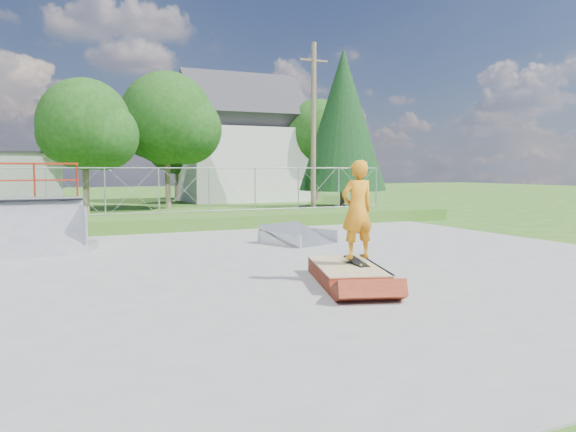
# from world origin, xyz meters

# --- Properties ---
(ground) EXTENTS (120.00, 120.00, 0.00)m
(ground) POSITION_xyz_m (0.00, 0.00, 0.00)
(ground) COLOR #275819
(ground) RESTS_ON ground
(concrete_pad) EXTENTS (20.00, 16.00, 0.04)m
(concrete_pad) POSITION_xyz_m (0.00, 0.00, 0.02)
(concrete_pad) COLOR gray
(concrete_pad) RESTS_ON ground
(grass_berm) EXTENTS (24.00, 3.00, 0.50)m
(grass_berm) POSITION_xyz_m (0.00, 9.50, 0.25)
(grass_berm) COLOR #275819
(grass_berm) RESTS_ON ground
(grind_box) EXTENTS (1.87, 2.68, 0.36)m
(grind_box) POSITION_xyz_m (1.09, -1.82, 0.18)
(grind_box) COLOR maroon
(grind_box) RESTS_ON concrete_pad
(quarter_pipe) EXTENTS (2.42, 2.05, 2.41)m
(quarter_pipe) POSITION_xyz_m (-4.41, 4.91, 1.21)
(quarter_pipe) COLOR #A6A9AE
(quarter_pipe) RESTS_ON concrete_pad
(flat_bank_ramp) EXTENTS (2.24, 2.31, 0.52)m
(flat_bank_ramp) POSITION_xyz_m (2.74, 3.74, 0.26)
(flat_bank_ramp) COLOR #A6A9AE
(flat_bank_ramp) RESTS_ON concrete_pad
(skateboard) EXTENTS (0.30, 0.81, 0.13)m
(skateboard) POSITION_xyz_m (1.31, -1.83, 0.41)
(skateboard) COLOR black
(skateboard) RESTS_ON grind_box
(skater) EXTENTS (0.72, 0.48, 1.95)m
(skater) POSITION_xyz_m (1.31, -1.83, 1.38)
(skater) COLOR orange
(skater) RESTS_ON grind_box
(chain_link_fence) EXTENTS (20.00, 0.06, 1.80)m
(chain_link_fence) POSITION_xyz_m (0.00, 10.50, 1.40)
(chain_link_fence) COLOR #989CA1
(chain_link_fence) RESTS_ON grass_berm
(gable_house) EXTENTS (8.40, 6.08, 8.94)m
(gable_house) POSITION_xyz_m (9.00, 26.00, 3.84)
(gable_house) COLOR #BABAB6
(gable_house) RESTS_ON ground
(utility_pole) EXTENTS (0.24, 0.24, 8.00)m
(utility_pole) POSITION_xyz_m (7.50, 12.00, 4.00)
(utility_pole) COLOR brown
(utility_pole) RESTS_ON ground
(tree_left_near) EXTENTS (4.76, 4.48, 6.65)m
(tree_left_near) POSITION_xyz_m (-1.75, 17.83, 4.24)
(tree_left_near) COLOR brown
(tree_left_near) RESTS_ON ground
(tree_center) EXTENTS (5.44, 5.12, 7.60)m
(tree_center) POSITION_xyz_m (2.78, 19.81, 4.85)
(tree_center) COLOR brown
(tree_center) RESTS_ON ground
(tree_right_far) EXTENTS (5.10, 4.80, 7.12)m
(tree_right_far) POSITION_xyz_m (14.27, 23.82, 4.54)
(tree_right_far) COLOR brown
(tree_right_far) RESTS_ON ground
(tree_back_mid) EXTENTS (4.08, 3.84, 5.70)m
(tree_back_mid) POSITION_xyz_m (5.21, 27.86, 3.63)
(tree_back_mid) COLOR brown
(tree_back_mid) RESTS_ON ground
(conifer_tree) EXTENTS (5.04, 5.04, 9.10)m
(conifer_tree) POSITION_xyz_m (12.00, 17.00, 5.05)
(conifer_tree) COLOR brown
(conifer_tree) RESTS_ON ground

